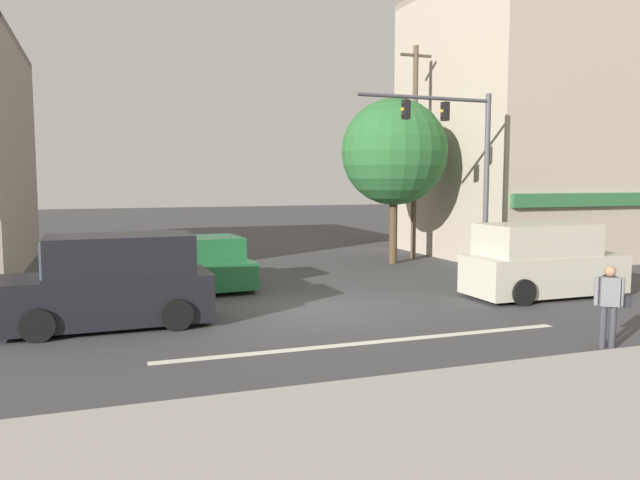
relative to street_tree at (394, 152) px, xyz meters
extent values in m
plane|color=#3D3D3F|center=(-5.81, -7.33, -4.43)|extent=(120.00, 120.00, 0.00)
cube|color=silver|center=(-5.81, -10.83, -4.42)|extent=(9.00, 0.24, 0.01)
cube|color=#9E9993|center=(-5.81, -15.83, -4.35)|extent=(40.00, 5.00, 0.16)
cube|color=tan|center=(7.63, 0.84, 1.24)|extent=(10.08, 8.93, 11.33)
cube|color=#2D6638|center=(7.63, -3.73, -1.83)|extent=(9.58, 0.24, 0.50)
cylinder|color=#4C3823|center=(0.00, 0.00, -2.99)|extent=(0.32, 0.32, 2.86)
sphere|color=#28602D|center=(0.00, 0.00, 0.01)|extent=(4.20, 4.20, 4.20)
cylinder|color=brown|center=(1.51, 1.14, 0.01)|extent=(0.22, 0.22, 8.86)
cube|color=#473828|center=(1.51, 1.14, 4.04)|extent=(1.40, 0.12, 0.10)
cylinder|color=#47474C|center=(1.27, -4.43, -1.33)|extent=(0.18, 0.18, 6.20)
cylinder|color=#47474C|center=(-1.13, -4.52, 1.52)|extent=(4.80, 0.31, 0.12)
cube|color=black|center=(-0.41, -4.49, 1.12)|extent=(0.21, 0.25, 0.60)
sphere|color=black|center=(-0.53, -4.50, 1.30)|extent=(0.12, 0.12, 0.12)
sphere|color=orange|center=(-0.53, -4.50, 1.12)|extent=(0.12, 0.12, 0.12)
sphere|color=black|center=(-0.53, -4.50, 0.94)|extent=(0.12, 0.12, 0.12)
cube|color=black|center=(-1.85, -4.55, 1.12)|extent=(0.21, 0.25, 0.60)
sphere|color=black|center=(-1.97, -4.56, 1.30)|extent=(0.12, 0.12, 0.12)
sphere|color=orange|center=(-1.97, -4.56, 1.12)|extent=(0.12, 0.12, 0.12)
sphere|color=black|center=(-1.97, -4.56, 0.94)|extent=(0.12, 0.12, 0.12)
cube|color=#1E6033|center=(-7.71, -2.89, -3.89)|extent=(2.00, 4.22, 0.80)
cube|color=#1E6033|center=(-7.70, -2.99, -3.17)|extent=(1.70, 2.01, 0.64)
cube|color=#475666|center=(-7.77, -2.02, -3.17)|extent=(1.44, 0.17, 0.54)
cylinder|color=black|center=(-8.65, -1.68, -4.11)|extent=(0.23, 0.65, 0.64)
cylinder|color=black|center=(-6.96, -1.56, -4.11)|extent=(0.23, 0.65, 0.64)
cylinder|color=black|center=(-8.46, -4.22, -4.11)|extent=(0.23, 0.65, 0.64)
cylinder|color=black|center=(-6.77, -4.09, -4.11)|extent=(0.23, 0.65, 0.64)
cube|color=black|center=(-10.94, -7.55, -3.76)|extent=(4.64, 1.95, 1.10)
cube|color=black|center=(-10.64, -7.54, -2.76)|extent=(3.24, 1.87, 0.90)
cube|color=#475666|center=(-12.26, -7.58, -2.76)|extent=(0.10, 1.66, 0.76)
cylinder|color=black|center=(-12.35, -8.50, -4.07)|extent=(0.72, 0.22, 0.72)
cylinder|color=black|center=(-12.39, -6.66, -4.07)|extent=(0.72, 0.22, 0.72)
cylinder|color=black|center=(-9.50, -8.44, -4.07)|extent=(0.72, 0.22, 0.72)
cylinder|color=black|center=(-9.54, -6.60, -4.07)|extent=(0.72, 0.22, 0.72)
cube|color=#B7B29E|center=(0.98, -7.82, -3.76)|extent=(4.61, 1.86, 1.10)
cube|color=#B7B29E|center=(0.68, -7.82, -2.76)|extent=(3.21, 1.81, 0.90)
cube|color=#475666|center=(2.30, -7.82, -2.76)|extent=(0.07, 1.66, 0.76)
cylinder|color=black|center=(2.40, -6.90, -4.07)|extent=(0.72, 0.20, 0.72)
cylinder|color=black|center=(2.41, -8.74, -4.07)|extent=(0.72, 0.20, 0.72)
cylinder|color=black|center=(-0.45, -6.91, -4.07)|extent=(0.72, 0.20, 0.72)
cylinder|color=black|center=(-0.45, -8.75, -4.07)|extent=(0.72, 0.20, 0.72)
cylinder|color=#333338|center=(-1.62, -12.76, -4.00)|extent=(0.14, 0.14, 0.86)
cylinder|color=#333338|center=(-1.47, -12.85, -4.00)|extent=(0.14, 0.14, 0.86)
cube|color=slate|center=(-1.54, -12.81, -3.28)|extent=(0.42, 0.37, 0.58)
sphere|color=#9E7051|center=(-1.54, -12.81, -2.87)|extent=(0.22, 0.22, 0.22)
cylinder|color=slate|center=(-1.75, -12.68, -3.28)|extent=(0.09, 0.09, 0.56)
cylinder|color=slate|center=(-1.34, -12.93, -3.28)|extent=(0.09, 0.09, 0.56)
cube|color=black|center=(-1.29, -13.01, -3.45)|extent=(0.25, 0.30, 0.24)
camera|label=1|loc=(-11.06, -22.40, -1.04)|focal=35.00mm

